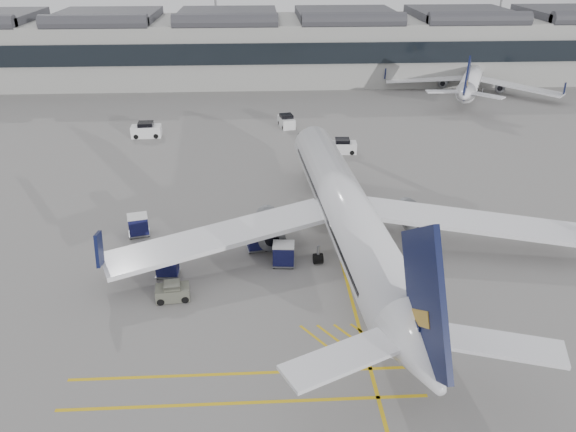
{
  "coord_description": "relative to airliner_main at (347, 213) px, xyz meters",
  "views": [
    {
      "loc": [
        3.26,
        -37.31,
        24.74
      ],
      "look_at": [
        5.5,
        4.08,
        4.0
      ],
      "focal_mm": 35.0,
      "sensor_mm": 36.0,
      "label": 1
    }
  ],
  "objects": [
    {
      "name": "baggage_cart_c",
      "position": [
        -15.04,
        -3.46,
        -2.49
      ],
      "size": [
        1.86,
        1.55,
        1.9
      ],
      "rotation": [
        0.0,
        0.0,
        -0.04
      ],
      "color": "gray",
      "rests_on": "ground"
    },
    {
      "name": "ramp_agent_a",
      "position": [
        -7.92,
        1.15,
        -2.65
      ],
      "size": [
        0.74,
        0.72,
        1.72
      ],
      "primitive_type": "imported",
      "rotation": [
        0.0,
        0.0,
        0.71
      ],
      "color": "#F8600D",
      "rests_on": "ground"
    },
    {
      "name": "ground",
      "position": [
        -10.65,
        -5.28,
        -3.51
      ],
      "size": [
        220.0,
        220.0,
        0.0
      ],
      "primitive_type": "plane",
      "color": "gray",
      "rests_on": "ground"
    },
    {
      "name": "airliner_far",
      "position": [
        29.98,
        53.63,
        -0.94
      ],
      "size": [
        27.75,
        30.63,
        8.74
      ],
      "rotation": [
        0.0,
        0.0,
        -0.42
      ],
      "color": "white",
      "rests_on": "ground"
    },
    {
      "name": "apron_markings",
      "position": [
        -0.65,
        4.72,
        -3.5
      ],
      "size": [
        0.25,
        60.0,
        0.01
      ],
      "primitive_type": "cube",
      "color": "gold",
      "rests_on": "ground"
    },
    {
      "name": "service_van_right",
      "position": [
        3.13,
        24.46,
        -2.69
      ],
      "size": [
        3.67,
        2.01,
        1.83
      ],
      "rotation": [
        0.0,
        0.0,
        -0.06
      ],
      "color": "white",
      "rests_on": "ground"
    },
    {
      "name": "baggage_cart_a",
      "position": [
        -7.8,
        0.37,
        -2.5
      ],
      "size": [
        2.01,
        1.76,
        1.88
      ],
      "rotation": [
        0.0,
        0.0,
        0.18
      ],
      "color": "gray",
      "rests_on": "ground"
    },
    {
      "name": "baggage_cart_d",
      "position": [
        -18.63,
        3.62,
        -2.44
      ],
      "size": [
        2.21,
        1.96,
        1.99
      ],
      "rotation": [
        0.0,
        0.0,
        0.24
      ],
      "color": "gray",
      "rests_on": "ground"
    },
    {
      "name": "service_van_left",
      "position": [
        -22.78,
        32.23,
        -2.59
      ],
      "size": [
        4.08,
        2.19,
        2.05
      ],
      "rotation": [
        0.0,
        0.0,
        0.05
      ],
      "color": "white",
      "rests_on": "ground"
    },
    {
      "name": "safety_cone_engine",
      "position": [
        2.72,
        -1.21,
        -3.23
      ],
      "size": [
        0.4,
        0.4,
        0.56
      ],
      "primitive_type": "cone",
      "color": "#F24C0A",
      "rests_on": "ground"
    },
    {
      "name": "service_van_mid",
      "position": [
        -3.4,
        35.6,
        -2.68
      ],
      "size": [
        2.49,
        3.88,
        1.84
      ],
      "rotation": [
        0.0,
        0.0,
        1.78
      ],
      "color": "white",
      "rests_on": "ground"
    },
    {
      "name": "airliner_main",
      "position": [
        0.0,
        0.0,
        0.0
      ],
      "size": [
        40.98,
        44.9,
        11.93
      ],
      "rotation": [
        0.0,
        0.0,
        0.07
      ],
      "color": "white",
      "rests_on": "ground"
    },
    {
      "name": "safety_cone_nose",
      "position": [
        0.19,
        16.12,
        -3.24
      ],
      "size": [
        0.39,
        0.39,
        0.54
      ],
      "primitive_type": "cone",
      "color": "#F24C0A",
      "rests_on": "ground"
    },
    {
      "name": "pushback_tug",
      "position": [
        -14.21,
        -6.81,
        -2.88
      ],
      "size": [
        2.66,
        1.81,
        1.41
      ],
      "rotation": [
        0.0,
        0.0,
        0.11
      ],
      "color": "#57584B",
      "rests_on": "ground"
    },
    {
      "name": "ramp_agent_b",
      "position": [
        -7.34,
        1.42,
        -2.61
      ],
      "size": [
        1.05,
        0.94,
        1.8
      ],
      "primitive_type": "imported",
      "rotation": [
        0.0,
        0.0,
        3.49
      ],
      "color": "orange",
      "rests_on": "ground"
    },
    {
      "name": "baggage_cart_b",
      "position": [
        -5.58,
        -2.34,
        -2.44
      ],
      "size": [
        2.02,
        1.72,
        1.99
      ],
      "rotation": [
        0.0,
        0.0,
        -0.09
      ],
      "color": "gray",
      "rests_on": "ground"
    },
    {
      "name": "belt_loader",
      "position": [
        -1.41,
        5.74,
        -2.96
      ],
      "size": [
        4.6,
        1.65,
        1.88
      ],
      "rotation": [
        0.0,
        0.0,
        0.02
      ],
      "color": "silver",
      "rests_on": "ground"
    },
    {
      "name": "terminal",
      "position": [
        -10.65,
        66.65,
        2.63
      ],
      "size": [
        200.0,
        20.45,
        12.4
      ],
      "color": "#9E9E99",
      "rests_on": "ground"
    }
  ]
}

